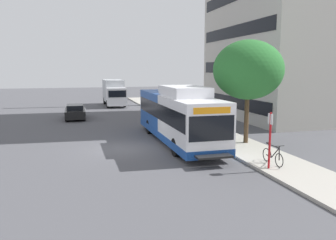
{
  "coord_description": "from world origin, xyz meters",
  "views": [
    {
      "loc": [
        -2.55,
        -19.74,
        4.7
      ],
      "look_at": [
        2.87,
        0.09,
        1.6
      ],
      "focal_mm": 36.62,
      "sensor_mm": 36.0,
      "label": 1
    }
  ],
  "objects": [
    {
      "name": "parked_car_far_lane",
      "position": [
        -2.57,
        13.43,
        0.66
      ],
      "size": [
        1.8,
        4.5,
        1.33
      ],
      "color": "black",
      "rests_on": "ground"
    },
    {
      "name": "lattice_comm_tower",
      "position": [
        20.24,
        22.55,
        10.81
      ],
      "size": [
        1.1,
        1.1,
        32.2
      ],
      "color": "#B7B7BC",
      "rests_on": "ground"
    },
    {
      "name": "sidewalk_curb",
      "position": [
        7.0,
        6.0,
        0.07
      ],
      "size": [
        3.0,
        56.0,
        0.14
      ],
      "primitive_type": "cube",
      "color": "#A8A399",
      "rests_on": "ground"
    },
    {
      "name": "ground_plane",
      "position": [
        0.0,
        8.0,
        0.0
      ],
      "size": [
        120.0,
        120.0,
        0.0
      ],
      "primitive_type": "plane",
      "color": "#4C4C51"
    },
    {
      "name": "street_tree_near_stop",
      "position": [
        7.61,
        -0.91,
        4.61
      ],
      "size": [
        4.22,
        4.22,
        6.28
      ],
      "color": "#4C3823",
      "rests_on": "sidewalk_curb"
    },
    {
      "name": "bicycle_parked",
      "position": [
        6.52,
        -5.65,
        0.56
      ],
      "size": [
        0.52,
        1.76,
        1.02
      ],
      "color": "black",
      "rests_on": "sidewalk_curb"
    },
    {
      "name": "transit_bus",
      "position": [
        3.74,
        1.01,
        1.7
      ],
      "size": [
        2.58,
        12.25,
        3.65
      ],
      "color": "white",
      "rests_on": "ground"
    },
    {
      "name": "bus_stop_sign_pole",
      "position": [
        5.96,
        -6.21,
        1.65
      ],
      "size": [
        0.1,
        0.36,
        2.6
      ],
      "color": "red",
      "rests_on": "sidewalk_curb"
    },
    {
      "name": "box_truck_background",
      "position": [
        2.28,
        24.12,
        1.74
      ],
      "size": [
        2.32,
        7.01,
        3.25
      ],
      "color": "silver",
      "rests_on": "ground"
    }
  ]
}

